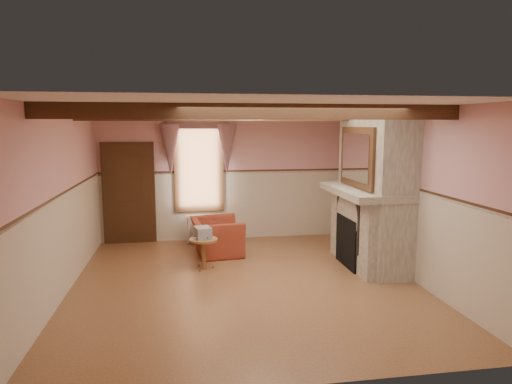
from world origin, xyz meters
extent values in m
cube|color=brown|center=(0.00, 0.00, 0.00)|extent=(5.50, 6.00, 0.01)
cube|color=silver|center=(0.00, 0.00, 2.80)|extent=(5.50, 6.00, 0.01)
cube|color=#CA8C8D|center=(0.00, 3.00, 1.40)|extent=(5.50, 0.02, 2.80)
cube|color=#CA8C8D|center=(0.00, -3.00, 1.40)|extent=(5.50, 0.02, 2.80)
cube|color=#CA8C8D|center=(-2.75, 0.00, 1.40)|extent=(0.02, 6.00, 2.80)
cube|color=#CA8C8D|center=(2.75, 0.00, 1.40)|extent=(0.02, 6.00, 2.80)
cube|color=black|center=(2.00, 0.60, 0.45)|extent=(0.20, 0.95, 0.90)
imported|color=maroon|center=(-0.32, 1.76, 0.35)|extent=(1.04, 1.16, 0.70)
cylinder|color=brown|center=(-0.62, 0.85, 0.28)|extent=(0.63, 0.63, 0.55)
cube|color=#B7AD8C|center=(-0.63, 0.88, 0.65)|extent=(0.32, 0.37, 0.20)
cube|color=white|center=(-0.55, 2.70, 0.30)|extent=(0.72, 0.27, 0.60)
imported|color=brown|center=(2.24, 0.54, 1.46)|extent=(0.32, 0.32, 0.08)
cube|color=black|center=(2.24, 1.35, 1.52)|extent=(0.14, 0.24, 0.20)
cylinder|color=#CD8339|center=(2.24, 1.00, 1.56)|extent=(0.11, 0.11, 0.28)
cylinder|color=#AA1424|center=(2.24, -0.17, 1.50)|extent=(0.06, 0.06, 0.16)
cylinder|color=gold|center=(2.24, 0.40, 1.48)|extent=(0.06, 0.06, 0.12)
cube|color=gray|center=(2.42, 0.60, 1.40)|extent=(0.85, 2.00, 2.80)
cube|color=gray|center=(2.24, 0.60, 1.36)|extent=(1.05, 2.05, 0.12)
cube|color=silver|center=(2.06, 0.60, 1.97)|extent=(0.06, 1.44, 1.04)
cube|color=black|center=(-2.10, 2.94, 1.05)|extent=(1.10, 0.10, 2.10)
cube|color=white|center=(-0.60, 2.97, 1.65)|extent=(1.06, 0.08, 2.02)
cube|color=gray|center=(-0.60, 2.88, 2.25)|extent=(1.30, 0.14, 1.40)
cube|color=black|center=(0.00, -1.20, 2.70)|extent=(5.50, 0.18, 0.20)
cube|color=black|center=(0.00, 1.20, 2.70)|extent=(5.50, 0.18, 0.20)
camera|label=1|loc=(-0.96, -7.01, 2.53)|focal=32.00mm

